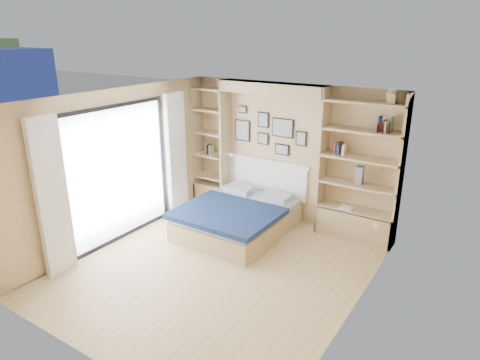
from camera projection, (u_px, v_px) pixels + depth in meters
The scene contains 8 objects.
ground at pixel (219, 268), 6.35m from camera, with size 4.50×4.50×0.00m, color tan.
room_shell at pixel (251, 169), 7.40m from camera, with size 4.50×4.50×4.50m.
bed at pixel (238, 217), 7.46m from camera, with size 1.65×2.04×1.07m.
photo_gallery at pixel (268, 131), 7.81m from camera, with size 1.48×0.02×0.82m.
reading_lamps at pixel (268, 162), 7.72m from camera, with size 1.92×0.12×0.15m.
shelf_decor at pixel (349, 139), 6.85m from camera, with size 3.52×0.23×2.03m.
deck at pixel (66, 215), 8.19m from camera, with size 3.20×4.00×0.05m, color #736554.
deck_chair at pixel (75, 207), 7.56m from camera, with size 0.74×0.92×0.80m.
Camera 1 is at (3.29, -4.50, 3.33)m, focal length 32.00 mm.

